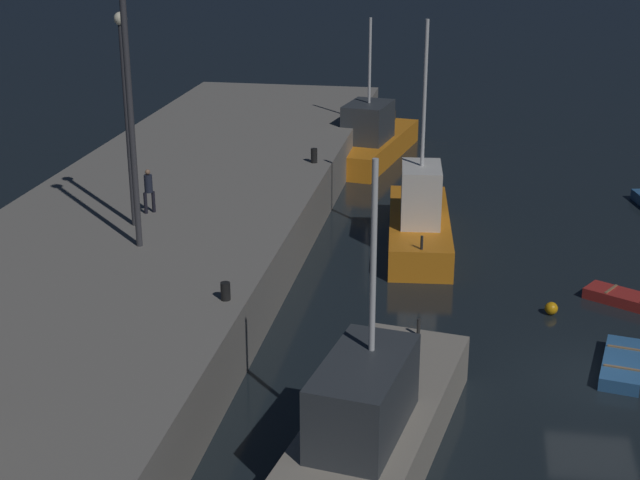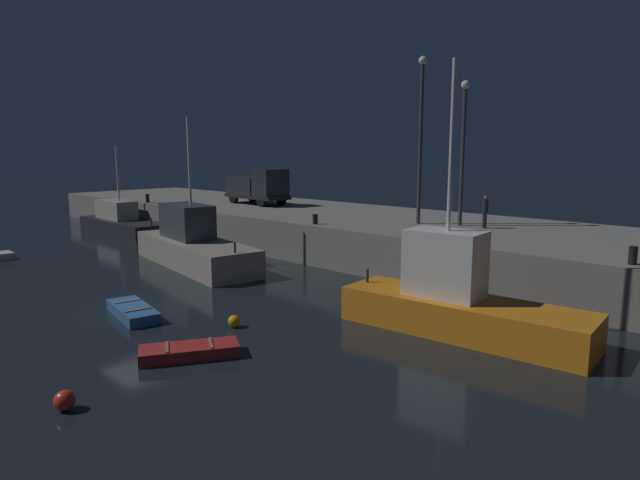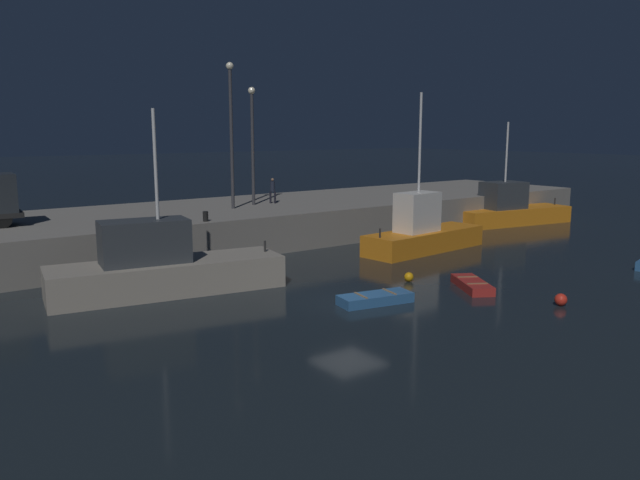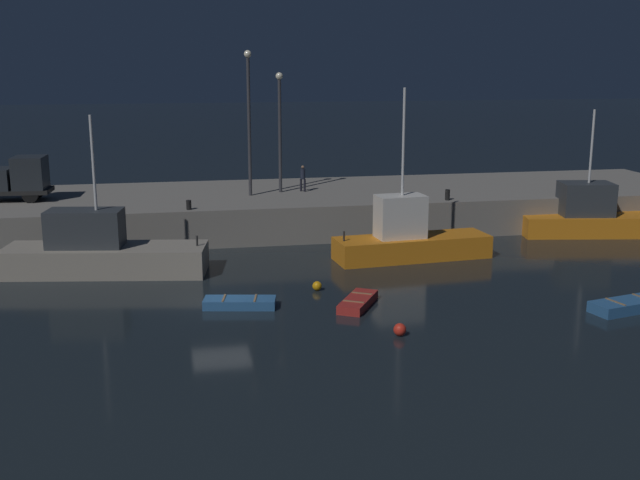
{
  "view_description": "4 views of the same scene",
  "coord_description": "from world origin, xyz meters",
  "px_view_note": "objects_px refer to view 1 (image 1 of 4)",
  "views": [
    {
      "loc": [
        -24.42,
        3.74,
        12.75
      ],
      "look_at": [
        5.91,
        9.02,
        1.56
      ],
      "focal_mm": 52.55,
      "sensor_mm": 36.0,
      "label": 1
    },
    {
      "loc": [
        18.75,
        -9.66,
        5.94
      ],
      "look_at": [
        0.3,
        9.61,
        1.52
      ],
      "focal_mm": 30.35,
      "sensor_mm": 36.0,
      "label": 2
    },
    {
      "loc": [
        -15.18,
        -18.46,
        6.75
      ],
      "look_at": [
        4.22,
        7.55,
        1.02
      ],
      "focal_mm": 34.85,
      "sensor_mm": 36.0,
      "label": 3
    },
    {
      "loc": [
        -1.79,
        -31.9,
        10.12
      ],
      "look_at": [
        5.84,
        7.78,
        0.74
      ],
      "focal_mm": 43.7,
      "sensor_mm": 36.0,
      "label": 4
    }
  ],
  "objects_px": {
    "lamp_post_west": "(129,96)",
    "bollard_east": "(226,291)",
    "rowboat_blue_far": "(628,299)",
    "fishing_boat_orange": "(371,140)",
    "bollard_central": "(314,156)",
    "lamp_post_east": "(127,103)",
    "dinghy_orange_near": "(622,364)",
    "mooring_buoy_near": "(551,308)",
    "fishing_boat_blue": "(371,428)",
    "dockworker": "(149,188)",
    "fishing_boat_white": "(419,220)"
  },
  "relations": [
    {
      "from": "lamp_post_west",
      "to": "bollard_east",
      "type": "xyz_separation_m",
      "value": [
        -3.79,
        -3.95,
        -4.69
      ]
    },
    {
      "from": "rowboat_blue_far",
      "to": "fishing_boat_orange",
      "type": "bearing_deg",
      "value": 32.21
    },
    {
      "from": "bollard_central",
      "to": "bollard_east",
      "type": "relative_size",
      "value": 1.2
    },
    {
      "from": "lamp_post_east",
      "to": "bollard_central",
      "type": "distance_m",
      "value": 11.04
    },
    {
      "from": "dinghy_orange_near",
      "to": "mooring_buoy_near",
      "type": "relative_size",
      "value": 7.38
    },
    {
      "from": "fishing_boat_blue",
      "to": "dockworker",
      "type": "bearing_deg",
      "value": 39.46
    },
    {
      "from": "fishing_boat_white",
      "to": "bollard_central",
      "type": "distance_m",
      "value": 6.32
    },
    {
      "from": "mooring_buoy_near",
      "to": "bollard_central",
      "type": "relative_size",
      "value": 0.68
    },
    {
      "from": "fishing_boat_white",
      "to": "mooring_buoy_near",
      "type": "relative_size",
      "value": 20.62
    },
    {
      "from": "fishing_boat_orange",
      "to": "dockworker",
      "type": "height_order",
      "value": "fishing_boat_orange"
    },
    {
      "from": "rowboat_blue_far",
      "to": "lamp_post_east",
      "type": "relative_size",
      "value": 0.4
    },
    {
      "from": "lamp_post_west",
      "to": "dockworker",
      "type": "xyz_separation_m",
      "value": [
        3.35,
        0.83,
        -4.03
      ]
    },
    {
      "from": "fishing_boat_white",
      "to": "mooring_buoy_near",
      "type": "xyz_separation_m",
      "value": [
        -5.75,
        -4.75,
        -0.84
      ]
    },
    {
      "from": "fishing_boat_blue",
      "to": "fishing_boat_orange",
      "type": "distance_m",
      "value": 28.21
    },
    {
      "from": "fishing_boat_white",
      "to": "rowboat_blue_far",
      "type": "height_order",
      "value": "fishing_boat_white"
    },
    {
      "from": "fishing_boat_orange",
      "to": "dockworker",
      "type": "distance_m",
      "value": 17.7
    },
    {
      "from": "fishing_boat_blue",
      "to": "lamp_post_east",
      "type": "distance_m",
      "value": 14.88
    },
    {
      "from": "lamp_post_east",
      "to": "bollard_central",
      "type": "height_order",
      "value": "lamp_post_east"
    },
    {
      "from": "rowboat_blue_far",
      "to": "bollard_central",
      "type": "height_order",
      "value": "bollard_central"
    },
    {
      "from": "fishing_boat_white",
      "to": "rowboat_blue_far",
      "type": "relative_size",
      "value": 3.0
    },
    {
      "from": "lamp_post_west",
      "to": "lamp_post_east",
      "type": "height_order",
      "value": "lamp_post_west"
    },
    {
      "from": "dinghy_orange_near",
      "to": "dockworker",
      "type": "height_order",
      "value": "dockworker"
    },
    {
      "from": "rowboat_blue_far",
      "to": "lamp_post_east",
      "type": "bearing_deg",
      "value": 92.97
    },
    {
      "from": "bollard_east",
      "to": "rowboat_blue_far",
      "type": "bearing_deg",
      "value": -61.18
    },
    {
      "from": "mooring_buoy_near",
      "to": "lamp_post_west",
      "type": "height_order",
      "value": "lamp_post_west"
    },
    {
      "from": "lamp_post_west",
      "to": "lamp_post_east",
      "type": "bearing_deg",
      "value": 24.3
    },
    {
      "from": "dinghy_orange_near",
      "to": "bollard_central",
      "type": "xyz_separation_m",
      "value": [
        13.2,
        11.4,
        2.24
      ]
    },
    {
      "from": "fishing_boat_white",
      "to": "dockworker",
      "type": "bearing_deg",
      "value": 112.7
    },
    {
      "from": "fishing_boat_blue",
      "to": "bollard_central",
      "type": "bearing_deg",
      "value": 14.08
    },
    {
      "from": "fishing_boat_orange",
      "to": "bollard_east",
      "type": "relative_size",
      "value": 18.23
    },
    {
      "from": "fishing_boat_white",
      "to": "bollard_east",
      "type": "xyz_separation_m",
      "value": [
        -11.11,
        4.7,
        1.33
      ]
    },
    {
      "from": "dinghy_orange_near",
      "to": "fishing_boat_white",
      "type": "bearing_deg",
      "value": 34.89
    },
    {
      "from": "dinghy_orange_near",
      "to": "bollard_east",
      "type": "distance_m",
      "value": 11.59
    },
    {
      "from": "fishing_boat_orange",
      "to": "lamp_post_east",
      "type": "xyz_separation_m",
      "value": [
        -17.9,
        6.14,
        5.35
      ]
    },
    {
      "from": "dinghy_orange_near",
      "to": "fishing_boat_blue",
      "type": "bearing_deg",
      "value": 132.81
    },
    {
      "from": "fishing_boat_orange",
      "to": "mooring_buoy_near",
      "type": "distance_m",
      "value": 20.04
    },
    {
      "from": "bollard_central",
      "to": "fishing_boat_orange",
      "type": "bearing_deg",
      "value": -9.47
    },
    {
      "from": "mooring_buoy_near",
      "to": "dockworker",
      "type": "relative_size",
      "value": 0.26
    },
    {
      "from": "dinghy_orange_near",
      "to": "bollard_east",
      "type": "bearing_deg",
      "value": 98.7
    },
    {
      "from": "lamp_post_east",
      "to": "lamp_post_west",
      "type": "bearing_deg",
      "value": -155.7
    },
    {
      "from": "lamp_post_east",
      "to": "bollard_central",
      "type": "relative_size",
      "value": 11.6
    },
    {
      "from": "dockworker",
      "to": "fishing_boat_white",
      "type": "bearing_deg",
      "value": -67.3
    },
    {
      "from": "fishing_boat_orange",
      "to": "bollard_central",
      "type": "height_order",
      "value": "fishing_boat_orange"
    },
    {
      "from": "lamp_post_west",
      "to": "fishing_boat_white",
      "type": "bearing_deg",
      "value": -49.75
    },
    {
      "from": "mooring_buoy_near",
      "to": "lamp_post_east",
      "type": "xyz_separation_m",
      "value": [
        0.39,
        14.28,
        6.2
      ]
    },
    {
      "from": "dinghy_orange_near",
      "to": "mooring_buoy_near",
      "type": "bearing_deg",
      "value": 26.26
    },
    {
      "from": "dinghy_orange_near",
      "to": "mooring_buoy_near",
      "type": "height_order",
      "value": "dinghy_orange_near"
    },
    {
      "from": "lamp_post_east",
      "to": "dinghy_orange_near",
      "type": "bearing_deg",
      "value": -104.05
    },
    {
      "from": "dinghy_orange_near",
      "to": "rowboat_blue_far",
      "type": "xyz_separation_m",
      "value": [
        4.9,
        -0.78,
        -0.01
      ]
    },
    {
      "from": "fishing_boat_blue",
      "to": "lamp_post_west",
      "type": "height_order",
      "value": "lamp_post_west"
    }
  ]
}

